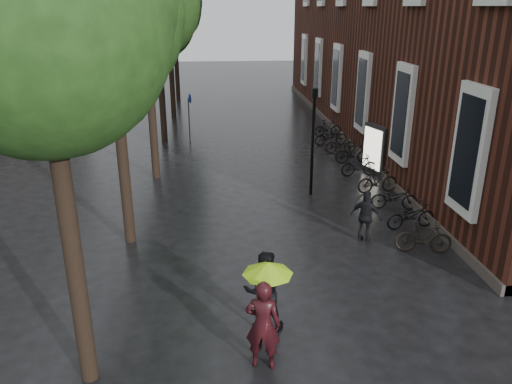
{
  "coord_description": "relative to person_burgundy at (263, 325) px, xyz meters",
  "views": [
    {
      "loc": [
        -1.51,
        -6.99,
        6.69
      ],
      "look_at": [
        -0.33,
        6.31,
        1.71
      ],
      "focal_mm": 35.0,
      "sensor_mm": 36.0,
      "label": 1
    }
  ],
  "objects": [
    {
      "name": "lime_umbrella",
      "position": [
        0.16,
        0.63,
        0.88
      ],
      "size": [
        1.03,
        1.03,
        1.52
      ],
      "rotation": [
        0.0,
        0.0,
        0.39
      ],
      "color": "black",
      "rests_on": "ground"
    },
    {
      "name": "person_black",
      "position": [
        0.15,
        1.26,
        -0.02
      ],
      "size": [
        0.92,
        0.73,
        1.85
      ],
      "primitive_type": "imported",
      "rotation": [
        0.0,
        0.0,
        3.11
      ],
      "color": "black",
      "rests_on": "ground"
    },
    {
      "name": "lamp_post",
      "position": [
        2.79,
        9.42,
        1.47
      ],
      "size": [
        0.21,
        0.21,
        3.99
      ],
      "rotation": [
        0.0,
        0.0,
        -0.36
      ],
      "color": "black",
      "rests_on": "ground"
    },
    {
      "name": "ad_lightbox",
      "position": [
        5.96,
        11.68,
        0.1
      ],
      "size": [
        0.31,
        1.38,
        2.08
      ],
      "rotation": [
        0.0,
        0.0,
        0.32
      ],
      "color": "black",
      "rests_on": "ground"
    },
    {
      "name": "street_trees",
      "position": [
        -3.33,
        14.87,
        5.39
      ],
      "size": [
        4.33,
        34.03,
        8.91
      ],
      "color": "black",
      "rests_on": "ground"
    },
    {
      "name": "person_burgundy",
      "position": [
        0.0,
        0.0,
        0.0
      ],
      "size": [
        0.78,
        0.61,
        1.9
      ],
      "primitive_type": "imported",
      "rotation": [
        0.0,
        0.0,
        2.88
      ],
      "color": "black",
      "rests_on": "ground"
    },
    {
      "name": "pedestrian_walking",
      "position": [
        3.64,
        5.3,
        -0.15
      ],
      "size": [
        1.0,
        0.86,
        1.61
      ],
      "primitive_type": "imported",
      "rotation": [
        0.0,
        0.0,
        2.53
      ],
      "color": "black",
      "rests_on": "ground"
    },
    {
      "name": "cycle_sign",
      "position": [
        -2.0,
        17.67,
        0.71
      ],
      "size": [
        0.13,
        0.46,
        2.51
      ],
      "rotation": [
        0.0,
        0.0,
        0.31
      ],
      "color": "#262628",
      "rests_on": "ground"
    },
    {
      "name": "brick_building",
      "position": [
        11.13,
        18.42,
        5.04
      ],
      "size": [
        10.2,
        33.2,
        12.0
      ],
      "color": "#38160F",
      "rests_on": "ground"
    },
    {
      "name": "parked_bicycles",
      "position": [
        5.31,
        11.17,
        -0.49
      ],
      "size": [
        2.01,
        14.47,
        0.98
      ],
      "color": "black",
      "rests_on": "ground"
    }
  ]
}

